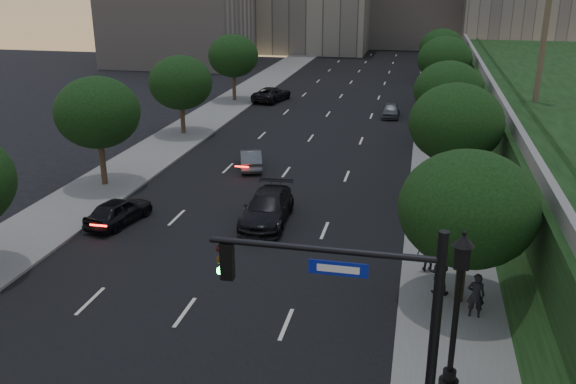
% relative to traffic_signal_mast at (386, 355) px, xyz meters
% --- Properties ---
extents(road_surface, '(16.00, 140.00, 0.02)m').
position_rel_traffic_signal_mast_xyz_m(road_surface, '(-7.90, 31.50, -3.66)').
color(road_surface, black).
rests_on(road_surface, ground).
extents(sidewalk_right, '(4.50, 140.00, 0.15)m').
position_rel_traffic_signal_mast_xyz_m(sidewalk_right, '(2.35, 31.50, -3.60)').
color(sidewalk_right, slate).
rests_on(sidewalk_right, ground).
extents(sidewalk_left, '(4.50, 140.00, 0.15)m').
position_rel_traffic_signal_mast_xyz_m(sidewalk_left, '(-18.15, 31.50, -3.60)').
color(sidewalk_left, slate).
rests_on(sidewalk_left, ground).
extents(parapet_wall, '(0.35, 90.00, 0.70)m').
position_rel_traffic_signal_mast_xyz_m(parapet_wall, '(5.60, 29.50, 0.68)').
color(parapet_wall, slate).
rests_on(parapet_wall, embankment).
extents(office_block_filler, '(18.00, 16.00, 14.00)m').
position_rel_traffic_signal_mast_xyz_m(office_block_filler, '(-33.90, 71.50, 3.33)').
color(office_block_filler, '#A29A94').
rests_on(office_block_filler, ground).
extents(tree_right_a, '(5.20, 5.20, 6.24)m').
position_rel_traffic_signal_mast_xyz_m(tree_right_a, '(2.40, 9.50, 0.35)').
color(tree_right_a, '#38281C').
rests_on(tree_right_a, ground).
extents(tree_right_b, '(5.20, 5.20, 6.74)m').
position_rel_traffic_signal_mast_xyz_m(tree_right_b, '(2.40, 21.50, 0.84)').
color(tree_right_b, '#38281C').
rests_on(tree_right_b, ground).
extents(tree_right_c, '(5.20, 5.20, 6.24)m').
position_rel_traffic_signal_mast_xyz_m(tree_right_c, '(2.40, 34.50, 0.35)').
color(tree_right_c, '#38281C').
rests_on(tree_right_c, ground).
extents(tree_right_d, '(5.20, 5.20, 6.74)m').
position_rel_traffic_signal_mast_xyz_m(tree_right_d, '(2.40, 48.50, 0.84)').
color(tree_right_d, '#38281C').
rests_on(tree_right_d, ground).
extents(tree_right_e, '(5.20, 5.20, 6.24)m').
position_rel_traffic_signal_mast_xyz_m(tree_right_e, '(2.40, 63.50, 0.35)').
color(tree_right_e, '#38281C').
rests_on(tree_right_e, ground).
extents(tree_left_b, '(5.00, 5.00, 6.71)m').
position_rel_traffic_signal_mast_xyz_m(tree_left_b, '(-18.20, 19.50, 0.90)').
color(tree_left_b, '#38281C').
rests_on(tree_left_b, ground).
extents(tree_left_c, '(5.00, 5.00, 6.34)m').
position_rel_traffic_signal_mast_xyz_m(tree_left_c, '(-18.20, 32.50, 0.53)').
color(tree_left_c, '#38281C').
rests_on(tree_left_c, ground).
extents(tree_left_d, '(5.00, 5.00, 6.71)m').
position_rel_traffic_signal_mast_xyz_m(tree_left_d, '(-18.20, 46.50, 0.90)').
color(tree_left_d, '#38281C').
rests_on(tree_left_d, ground).
extents(traffic_signal_mast, '(5.68, 0.56, 7.00)m').
position_rel_traffic_signal_mast_xyz_m(traffic_signal_mast, '(0.00, 0.00, 0.00)').
color(traffic_signal_mast, black).
rests_on(traffic_signal_mast, ground).
extents(street_lamp, '(0.64, 0.64, 5.62)m').
position_rel_traffic_signal_mast_xyz_m(street_lamp, '(1.83, 3.47, -1.04)').
color(street_lamp, black).
rests_on(street_lamp, ground).
extents(sedan_near_left, '(2.47, 4.37, 1.40)m').
position_rel_traffic_signal_mast_xyz_m(sedan_near_left, '(-14.52, 14.18, -2.97)').
color(sedan_near_left, black).
rests_on(sedan_near_left, ground).
extents(sedan_mid_left, '(2.50, 4.15, 1.29)m').
position_rel_traffic_signal_mast_xyz_m(sedan_mid_left, '(-10.41, 24.90, -3.03)').
color(sedan_mid_left, '#4E5055').
rests_on(sedan_mid_left, ground).
extents(sedan_far_left, '(3.54, 5.64, 1.45)m').
position_rel_traffic_signal_mast_xyz_m(sedan_far_left, '(-14.48, 47.37, -2.95)').
color(sedan_far_left, black).
rests_on(sedan_far_left, ground).
extents(sedan_near_right, '(2.47, 5.57, 1.59)m').
position_rel_traffic_signal_mast_xyz_m(sedan_near_right, '(-7.02, 15.97, -2.88)').
color(sedan_near_right, black).
rests_on(sedan_near_right, ground).
extents(sedan_far_right, '(1.53, 3.79, 1.29)m').
position_rel_traffic_signal_mast_xyz_m(sedan_far_right, '(-2.16, 42.58, -3.03)').
color(sedan_far_right, '#515459').
rests_on(sedan_far_right, ground).
extents(pedestrian_a, '(0.66, 0.44, 1.78)m').
position_rel_traffic_signal_mast_xyz_m(pedestrian_a, '(2.92, 8.37, -2.63)').
color(pedestrian_a, black).
rests_on(pedestrian_a, sidewalk_right).
extents(pedestrian_b, '(0.93, 0.75, 1.83)m').
position_rel_traffic_signal_mast_xyz_m(pedestrian_b, '(1.60, 9.93, -2.61)').
color(pedestrian_b, black).
rests_on(pedestrian_b, sidewalk_right).
extents(pedestrian_c, '(1.06, 0.63, 1.70)m').
position_rel_traffic_signal_mast_xyz_m(pedestrian_c, '(1.22, 11.81, -2.67)').
color(pedestrian_c, black).
rests_on(pedestrian_c, sidewalk_right).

